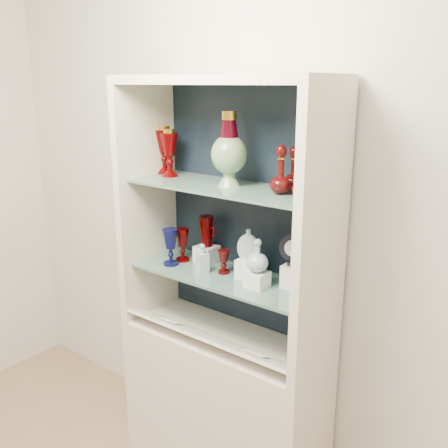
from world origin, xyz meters
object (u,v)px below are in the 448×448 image
Objects in this scene: ruby_decanter_b at (294,167)px; ruby_goblet_tall at (182,245)px; pedestal_lamp_left at (165,150)px; flat_flask at (248,244)px; cobalt_goblet at (171,247)px; clear_round_decanter at (257,256)px; cameo_medallion at (293,249)px; ruby_goblet_small at (224,262)px; lidded_bowl at (301,186)px; clear_square_bottle at (203,258)px; ruby_pitcher at (206,231)px; enamel_urn at (229,149)px; pedestal_lamp_right at (170,153)px; ruby_decanter_a at (281,166)px.

ruby_decanter_b reaches higher than ruby_goblet_tall.
pedestal_lamp_left reaches higher than flat_flask.
flat_flask is at bearing -158.83° from ruby_decanter_b.
clear_round_decanter is (0.49, 0.03, 0.05)m from cobalt_goblet.
pedestal_lamp_left reaches higher than cameo_medallion.
ruby_goblet_small is (-0.30, -0.08, -0.46)m from ruby_decanter_b.
ruby_goblet_tall is 0.27m from ruby_goblet_small.
pedestal_lamp_left is 2.62× the size of lidded_bowl.
pedestal_lamp_left is at bearing 161.58° from clear_square_bottle.
pedestal_lamp_left is at bearing -167.35° from ruby_pitcher.
pedestal_lamp_left reaches higher than ruby_decanter_b.
pedestal_lamp_left reaches higher than clear_round_decanter.
ruby_pitcher is at bearing 32.62° from ruby_goblet_tall.
ruby_goblet_small is 0.79× the size of clear_round_decanter.
enamel_urn is 2.21× the size of cameo_medallion.
clear_square_bottle is at bearing 3.81° from cobalt_goblet.
ruby_goblet_small is 0.17m from flat_flask.
pedestal_lamp_left is at bearing 172.21° from ruby_goblet_small.
ruby_decanter_b is (0.72, 0.03, -0.02)m from pedestal_lamp_left.
enamel_urn reaches higher than lidded_bowl.
clear_round_decanter is at bearing -164.72° from cameo_medallion.
ruby_goblet_tall is at bearing 177.05° from enamel_urn.
pedestal_lamp_left is at bearing 149.11° from pedestal_lamp_right.
ruby_goblet_tall is at bearing -138.86° from ruby_pitcher.
lidded_bowl is at bearing -1.11° from pedestal_lamp_right.
clear_round_decanter is (-0.08, -0.03, -0.39)m from ruby_decanter_a.
enamel_urn reaches higher than ruby_decanter_a.
cobalt_goblet is (-0.58, -0.15, -0.43)m from ruby_decanter_b.
ruby_decanter_a is 0.41m from flat_flask.
flat_flask is 1.01× the size of cameo_medallion.
clear_round_decanter is (0.09, -0.06, -0.02)m from flat_flask.
cobalt_goblet is 0.19m from clear_square_bottle.
cameo_medallion is at bearing 134.68° from lidded_bowl.
ruby_goblet_tall is (0.15, -0.05, -0.45)m from pedestal_lamp_left.
clear_round_decanter is (0.63, -0.10, -0.40)m from pedestal_lamp_left.
ruby_goblet_small is at bearing -164.49° from ruby_decanter_b.
ruby_decanter_a is 0.72m from ruby_goblet_tall.
ruby_goblet_small is 0.76× the size of flat_flask.
ruby_pitcher is at bearing 155.61° from ruby_goblet_small.
ruby_decanter_b reaches higher than clear_square_bottle.
ruby_decanter_b is 1.34× the size of flat_flask.
cameo_medallion is at bearing 10.55° from enamel_urn.
clear_round_decanter is (0.18, -0.04, -0.44)m from enamel_urn.
ruby_decanter_a is at bearing -1.39° from ruby_goblet_small.
ruby_goblet_small is at bearing -15.88° from ruby_pitcher.
lidded_bowl reaches higher than ruby_goblet_tall.
pedestal_lamp_left is 0.64m from ruby_goblet_small.
lidded_bowl is 0.57m from ruby_goblet_small.
cameo_medallion reaches higher than ruby_goblet_tall.
ruby_goblet_tall is 0.61m from cameo_medallion.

